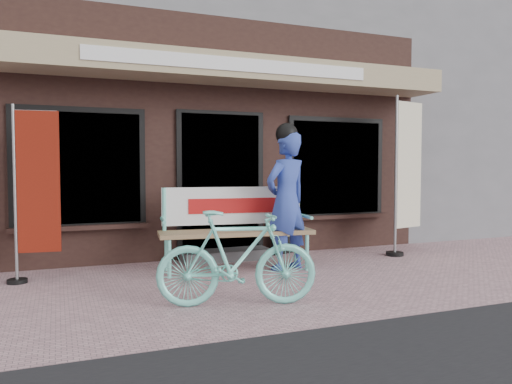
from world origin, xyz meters
name	(u,v)px	position (x,y,z in m)	size (l,w,h in m)	color
ground	(274,287)	(0.00, 0.00, 0.00)	(70.00, 70.00, 0.00)	#BC8F96
storefront	(176,87)	(0.00, 4.96, 2.99)	(7.00, 6.77, 6.00)	black
neighbor_right_near	(474,115)	(8.50, 5.50, 2.80)	(10.00, 7.00, 5.60)	slate
bench	(235,221)	(-0.09, 1.08, 0.64)	(2.07, 0.76, 1.10)	#74E3D0
person	(286,198)	(0.55, 0.83, 0.96)	(0.78, 0.64, 1.95)	#3148AB
bicycle	(237,258)	(-0.65, -0.58, 0.47)	(0.45, 1.58, 0.95)	#74E3D0
nobori_red	(34,191)	(-2.54, 1.25, 1.08)	(0.62, 0.26, 2.10)	gray
nobori_cream	(406,173)	(2.77, 1.17, 1.27)	(0.73, 0.32, 2.45)	gray
menu_stand	(284,224)	(1.01, 1.91, 0.46)	(0.45, 0.24, 0.90)	black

